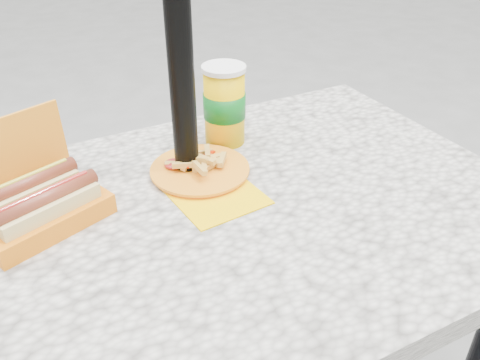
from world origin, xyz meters
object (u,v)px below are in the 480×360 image
umbrella_pole (177,1)px  fries_plate (201,171)px  soda_cup (224,105)px  hotdog_box (37,203)px

umbrella_pole → fries_plate: 0.34m
umbrella_pole → soda_cup: umbrella_pole is taller
soda_cup → umbrella_pole: bearing=-146.7°
hotdog_box → fries_plate: bearing=-18.4°
hotdog_box → soda_cup: 0.45m
umbrella_pole → fries_plate: bearing=-54.9°
fries_plate → soda_cup: bearing=45.1°
hotdog_box → soda_cup: size_ratio=1.43×
umbrella_pole → hotdog_box: bearing=-172.9°
hotdog_box → fries_plate: 0.32m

